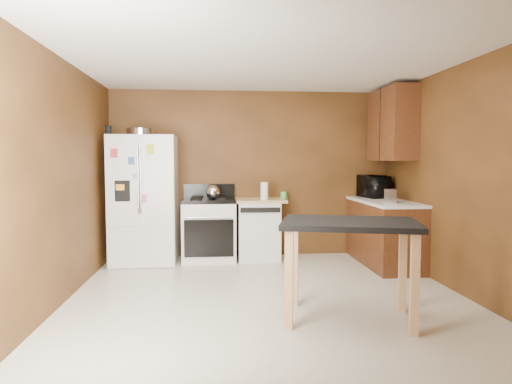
{
  "coord_description": "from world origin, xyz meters",
  "views": [
    {
      "loc": [
        -0.55,
        -4.68,
        1.46
      ],
      "look_at": [
        -0.05,
        0.85,
        1.07
      ],
      "focal_mm": 32.0,
      "sensor_mm": 36.0,
      "label": 1
    }
  ],
  "objects": [
    {
      "name": "floor",
      "position": [
        0.0,
        0.0,
        0.0
      ],
      "size": [
        4.5,
        4.5,
        0.0
      ],
      "primitive_type": "plane",
      "color": "silver",
      "rests_on": "ground"
    },
    {
      "name": "ceiling",
      "position": [
        0.0,
        0.0,
        2.5
      ],
      "size": [
        4.5,
        4.5,
        0.0
      ],
      "primitive_type": "plane",
      "rotation": [
        3.14,
        0.0,
        0.0
      ],
      "color": "white",
      "rests_on": "ground"
    },
    {
      "name": "wall_back",
      "position": [
        0.0,
        2.25,
        1.25
      ],
      "size": [
        4.2,
        0.0,
        4.2
      ],
      "primitive_type": "plane",
      "rotation": [
        1.57,
        0.0,
        0.0
      ],
      "color": "brown",
      "rests_on": "ground"
    },
    {
      "name": "wall_front",
      "position": [
        0.0,
        -2.25,
        1.25
      ],
      "size": [
        4.2,
        0.0,
        4.2
      ],
      "primitive_type": "plane",
      "rotation": [
        -1.57,
        0.0,
        0.0
      ],
      "color": "brown",
      "rests_on": "ground"
    },
    {
      "name": "wall_left",
      "position": [
        -2.1,
        0.0,
        1.25
      ],
      "size": [
        0.0,
        4.5,
        4.5
      ],
      "primitive_type": "plane",
      "rotation": [
        1.57,
        0.0,
        1.57
      ],
      "color": "brown",
      "rests_on": "ground"
    },
    {
      "name": "wall_right",
      "position": [
        2.1,
        0.0,
        1.25
      ],
      "size": [
        0.0,
        4.5,
        4.5
      ],
      "primitive_type": "plane",
      "rotation": [
        1.57,
        0.0,
        -1.57
      ],
      "color": "brown",
      "rests_on": "ground"
    },
    {
      "name": "roasting_pan",
      "position": [
        -1.58,
        1.86,
        1.85
      ],
      "size": [
        0.38,
        0.38,
        0.1
      ],
      "primitive_type": "cylinder",
      "color": "silver",
      "rests_on": "refrigerator"
    },
    {
      "name": "pen_cup",
      "position": [
        -2.0,
        1.74,
        1.87
      ],
      "size": [
        0.09,
        0.09,
        0.13
      ],
      "primitive_type": "cylinder",
      "color": "black",
      "rests_on": "refrigerator"
    },
    {
      "name": "kettle",
      "position": [
        -0.58,
        1.82,
        1.0
      ],
      "size": [
        0.2,
        0.2,
        0.2
      ],
      "primitive_type": "sphere",
      "color": "silver",
      "rests_on": "gas_range"
    },
    {
      "name": "paper_towel",
      "position": [
        0.15,
        1.8,
        1.02
      ],
      "size": [
        0.11,
        0.11,
        0.25
      ],
      "primitive_type": "cylinder",
      "rotation": [
        0.0,
        0.0,
        0.02
      ],
      "color": "white",
      "rests_on": "dishwasher"
    },
    {
      "name": "green_canister",
      "position": [
        0.46,
        2.0,
        0.94
      ],
      "size": [
        0.1,
        0.1,
        0.1
      ],
      "primitive_type": "cylinder",
      "rotation": [
        0.0,
        0.0,
        -0.09
      ],
      "color": "green",
      "rests_on": "dishwasher"
    },
    {
      "name": "toaster",
      "position": [
        1.74,
        1.1,
        0.99
      ],
      "size": [
        0.24,
        0.29,
        0.18
      ],
      "primitive_type": "cube",
      "rotation": [
        0.0,
        0.0,
        -0.38
      ],
      "color": "silver",
      "rests_on": "right_cabinets"
    },
    {
      "name": "microwave",
      "position": [
        1.82,
        1.95,
        1.05
      ],
      "size": [
        0.45,
        0.59,
        0.3
      ],
      "primitive_type": "imported",
      "rotation": [
        0.0,
        0.0,
        1.73
      ],
      "color": "black",
      "rests_on": "right_cabinets"
    },
    {
      "name": "refrigerator",
      "position": [
        -1.55,
        1.86,
        0.9
      ],
      "size": [
        0.9,
        0.8,
        1.8
      ],
      "color": "white",
      "rests_on": "ground"
    },
    {
      "name": "gas_range",
      "position": [
        -0.64,
        1.92,
        0.46
      ],
      "size": [
        0.76,
        0.68,
        1.1
      ],
      "color": "white",
      "rests_on": "ground"
    },
    {
      "name": "dishwasher",
      "position": [
        0.08,
        1.95,
        0.45
      ],
      "size": [
        0.78,
        0.63,
        0.89
      ],
      "color": "white",
      "rests_on": "ground"
    },
    {
      "name": "right_cabinets",
      "position": [
        1.84,
        1.48,
        0.91
      ],
      "size": [
        0.63,
        1.58,
        2.45
      ],
      "color": "brown",
      "rests_on": "ground"
    },
    {
      "name": "island",
      "position": [
        0.66,
        -0.67,
        0.77
      ],
      "size": [
        1.37,
        1.08,
        0.91
      ],
      "color": "black",
      "rests_on": "ground"
    }
  ]
}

